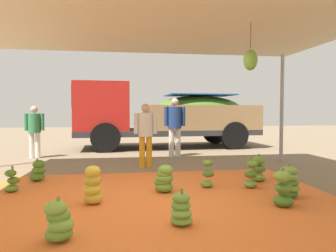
{
  "coord_description": "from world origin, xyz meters",
  "views": [
    {
      "loc": [
        -0.52,
        -4.73,
        1.38
      ],
      "look_at": [
        0.53,
        2.64,
        1.02
      ],
      "focal_mm": 33.15,
      "sensor_mm": 36.0,
      "label": 1
    }
  ],
  "objects_px": {
    "banana_bunch_6": "(93,186)",
    "banana_bunch_10": "(208,175)",
    "banana_bunch_7": "(251,175)",
    "worker_1": "(34,128)",
    "banana_bunch_9": "(181,210)",
    "banana_bunch_8": "(59,222)",
    "cargo_truck_main": "(163,115)",
    "banana_bunch_0": "(12,182)",
    "worker_0": "(146,130)",
    "banana_bunch_4": "(38,171)",
    "banana_bunch_2": "(258,170)",
    "worker_2": "(175,123)",
    "banana_bunch_1": "(289,183)",
    "banana_bunch_5": "(164,179)",
    "banana_bunch_3": "(283,190)"
  },
  "relations": [
    {
      "from": "cargo_truck_main",
      "to": "worker_0",
      "type": "xyz_separation_m",
      "value": [
        -0.94,
        -4.11,
        -0.34
      ]
    },
    {
      "from": "banana_bunch_2",
      "to": "banana_bunch_10",
      "type": "distance_m",
      "value": 1.15
    },
    {
      "from": "banana_bunch_4",
      "to": "banana_bunch_7",
      "type": "xyz_separation_m",
      "value": [
        3.91,
        -1.13,
        0.04
      ]
    },
    {
      "from": "banana_bunch_0",
      "to": "banana_bunch_1",
      "type": "height_order",
      "value": "banana_bunch_1"
    },
    {
      "from": "banana_bunch_7",
      "to": "banana_bunch_9",
      "type": "xyz_separation_m",
      "value": [
        -1.56,
        -1.59,
        -0.05
      ]
    },
    {
      "from": "banana_bunch_6",
      "to": "banana_bunch_8",
      "type": "bearing_deg",
      "value": -100.16
    },
    {
      "from": "worker_0",
      "to": "worker_2",
      "type": "bearing_deg",
      "value": 58.24
    },
    {
      "from": "banana_bunch_10",
      "to": "worker_0",
      "type": "bearing_deg",
      "value": 113.19
    },
    {
      "from": "worker_0",
      "to": "banana_bunch_2",
      "type": "bearing_deg",
      "value": -42.86
    },
    {
      "from": "banana_bunch_10",
      "to": "worker_1",
      "type": "height_order",
      "value": "worker_1"
    },
    {
      "from": "banana_bunch_1",
      "to": "banana_bunch_5",
      "type": "height_order",
      "value": "banana_bunch_1"
    },
    {
      "from": "banana_bunch_9",
      "to": "worker_1",
      "type": "bearing_deg",
      "value": 118.98
    },
    {
      "from": "banana_bunch_1",
      "to": "banana_bunch_10",
      "type": "xyz_separation_m",
      "value": [
        -1.09,
        0.84,
        -0.01
      ]
    },
    {
      "from": "banana_bunch_4",
      "to": "banana_bunch_2",
      "type": "bearing_deg",
      "value": -8.72
    },
    {
      "from": "cargo_truck_main",
      "to": "worker_2",
      "type": "height_order",
      "value": "cargo_truck_main"
    },
    {
      "from": "banana_bunch_3",
      "to": "banana_bunch_5",
      "type": "height_order",
      "value": "banana_bunch_3"
    },
    {
      "from": "banana_bunch_6",
      "to": "worker_2",
      "type": "height_order",
      "value": "worker_2"
    },
    {
      "from": "banana_bunch_5",
      "to": "cargo_truck_main",
      "type": "height_order",
      "value": "cargo_truck_main"
    },
    {
      "from": "banana_bunch_0",
      "to": "worker_2",
      "type": "distance_m",
      "value": 5.09
    },
    {
      "from": "banana_bunch_2",
      "to": "banana_bunch_7",
      "type": "xyz_separation_m",
      "value": [
        -0.36,
        -0.48,
        -0.0
      ]
    },
    {
      "from": "banana_bunch_8",
      "to": "worker_0",
      "type": "relative_size",
      "value": 0.3
    },
    {
      "from": "worker_1",
      "to": "banana_bunch_8",
      "type": "bearing_deg",
      "value": -72.83
    },
    {
      "from": "banana_bunch_2",
      "to": "banana_bunch_8",
      "type": "xyz_separation_m",
      "value": [
        -3.28,
        -2.33,
        -0.03
      ]
    },
    {
      "from": "cargo_truck_main",
      "to": "banana_bunch_9",
      "type": "bearing_deg",
      "value": -95.59
    },
    {
      "from": "banana_bunch_1",
      "to": "banana_bunch_9",
      "type": "distance_m",
      "value": 2.11
    },
    {
      "from": "banana_bunch_4",
      "to": "banana_bunch_10",
      "type": "distance_m",
      "value": 3.31
    },
    {
      "from": "worker_2",
      "to": "banana_bunch_7",
      "type": "bearing_deg",
      "value": -79.8
    },
    {
      "from": "banana_bunch_1",
      "to": "worker_1",
      "type": "distance_m",
      "value": 7.23
    },
    {
      "from": "banana_bunch_7",
      "to": "cargo_truck_main",
      "type": "xyz_separation_m",
      "value": [
        -0.77,
        6.5,
        1.02
      ]
    },
    {
      "from": "banana_bunch_6",
      "to": "banana_bunch_10",
      "type": "height_order",
      "value": "banana_bunch_6"
    },
    {
      "from": "banana_bunch_0",
      "to": "banana_bunch_2",
      "type": "xyz_separation_m",
      "value": [
        4.48,
        0.16,
        0.05
      ]
    },
    {
      "from": "banana_bunch_9",
      "to": "banana_bunch_10",
      "type": "bearing_deg",
      "value": 65.12
    },
    {
      "from": "banana_bunch_2",
      "to": "banana_bunch_6",
      "type": "relative_size",
      "value": 0.89
    },
    {
      "from": "banana_bunch_0",
      "to": "worker_1",
      "type": "bearing_deg",
      "value": 100.07
    },
    {
      "from": "banana_bunch_1",
      "to": "cargo_truck_main",
      "type": "bearing_deg",
      "value": 98.8
    },
    {
      "from": "banana_bunch_7",
      "to": "worker_1",
      "type": "distance_m",
      "value": 6.52
    },
    {
      "from": "banana_bunch_1",
      "to": "banana_bunch_6",
      "type": "relative_size",
      "value": 0.92
    },
    {
      "from": "banana_bunch_6",
      "to": "worker_1",
      "type": "distance_m",
      "value": 5.39
    },
    {
      "from": "worker_0",
      "to": "banana_bunch_4",
      "type": "bearing_deg",
      "value": -150.16
    },
    {
      "from": "banana_bunch_5",
      "to": "banana_bunch_3",
      "type": "bearing_deg",
      "value": -32.54
    },
    {
      "from": "banana_bunch_7",
      "to": "banana_bunch_8",
      "type": "height_order",
      "value": "banana_bunch_7"
    },
    {
      "from": "banana_bunch_5",
      "to": "worker_0",
      "type": "bearing_deg",
      "value": 93.42
    },
    {
      "from": "banana_bunch_8",
      "to": "cargo_truck_main",
      "type": "xyz_separation_m",
      "value": [
        2.16,
        8.36,
        1.04
      ]
    },
    {
      "from": "banana_bunch_8",
      "to": "worker_2",
      "type": "relative_size",
      "value": 0.27
    },
    {
      "from": "banana_bunch_1",
      "to": "banana_bunch_7",
      "type": "bearing_deg",
      "value": 116.82
    },
    {
      "from": "banana_bunch_10",
      "to": "banana_bunch_8",
      "type": "bearing_deg",
      "value": -137.21
    },
    {
      "from": "banana_bunch_0",
      "to": "banana_bunch_9",
      "type": "xyz_separation_m",
      "value": [
        2.56,
        -1.9,
        0.0
      ]
    },
    {
      "from": "banana_bunch_5",
      "to": "banana_bunch_6",
      "type": "bearing_deg",
      "value": -154.86
    },
    {
      "from": "banana_bunch_0",
      "to": "cargo_truck_main",
      "type": "distance_m",
      "value": 7.12
    },
    {
      "from": "banana_bunch_4",
      "to": "banana_bunch_9",
      "type": "relative_size",
      "value": 1.0
    }
  ]
}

